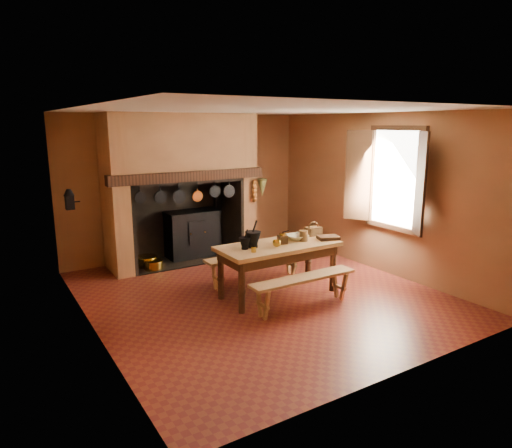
{
  "coord_description": "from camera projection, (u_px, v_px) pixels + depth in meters",
  "views": [
    {
      "loc": [
        -3.61,
        -5.69,
        2.6
      ],
      "look_at": [
        0.11,
        0.3,
        1.05
      ],
      "focal_mm": 32.0,
      "sensor_mm": 36.0,
      "label": 1
    }
  ],
  "objects": [
    {
      "name": "floor",
      "position": [
        260.0,
        294.0,
        7.14
      ],
      "size": [
        5.5,
        5.5,
        0.0
      ],
      "primitive_type": "plane",
      "color": "maroon",
      "rests_on": "ground"
    },
    {
      "name": "ceiling",
      "position": [
        260.0,
        110.0,
        6.54
      ],
      "size": [
        5.5,
        5.5,
        0.0
      ],
      "primitive_type": "plane",
      "rotation": [
        3.14,
        0.0,
        0.0
      ],
      "color": "silver",
      "rests_on": "back_wall"
    },
    {
      "name": "back_wall",
      "position": [
        187.0,
        186.0,
        9.12
      ],
      "size": [
        5.0,
        0.02,
        2.8
      ],
      "primitive_type": "cube",
      "color": "#97623C",
      "rests_on": "floor"
    },
    {
      "name": "wall_left",
      "position": [
        87.0,
        225.0,
        5.55
      ],
      "size": [
        0.02,
        5.5,
        2.8
      ],
      "primitive_type": "cube",
      "color": "#97623C",
      "rests_on": "floor"
    },
    {
      "name": "wall_right",
      "position": [
        379.0,
        193.0,
        8.12
      ],
      "size": [
        0.02,
        5.5,
        2.8
      ],
      "primitive_type": "cube",
      "color": "#97623C",
      "rests_on": "floor"
    },
    {
      "name": "wall_front",
      "position": [
        407.0,
        247.0,
        4.55
      ],
      "size": [
        5.0,
        0.02,
        2.8
      ],
      "primitive_type": "cube",
      "color": "#97623C",
      "rests_on": "floor"
    },
    {
      "name": "chimney_breast",
      "position": [
        181.0,
        167.0,
        8.51
      ],
      "size": [
        2.95,
        0.96,
        2.8
      ],
      "color": "#97623C",
      "rests_on": "floor"
    },
    {
      "name": "iron_range",
      "position": [
        192.0,
        233.0,
        9.04
      ],
      "size": [
        1.12,
        0.55,
        1.6
      ],
      "color": "black",
      "rests_on": "floor"
    },
    {
      "name": "hearth_pans",
      "position": [
        148.0,
        263.0,
        8.42
      ],
      "size": [
        0.51,
        0.62,
        0.2
      ],
      "color": "#B38D29",
      "rests_on": "floor"
    },
    {
      "name": "hanging_pans",
      "position": [
        190.0,
        195.0,
        8.17
      ],
      "size": [
        1.92,
        0.29,
        0.27
      ],
      "color": "black",
      "rests_on": "chimney_breast"
    },
    {
      "name": "onion_string",
      "position": [
        254.0,
        191.0,
        8.85
      ],
      "size": [
        0.12,
        0.1,
        0.46
      ],
      "primitive_type": null,
      "color": "#A3551E",
      "rests_on": "chimney_breast"
    },
    {
      "name": "herb_bunch",
      "position": [
        262.0,
        188.0,
        8.93
      ],
      "size": [
        0.2,
        0.2,
        0.35
      ],
      "primitive_type": "cone",
      "rotation": [
        3.14,
        0.0,
        0.0
      ],
      "color": "brown",
      "rests_on": "chimney_breast"
    },
    {
      "name": "window",
      "position": [
        391.0,
        179.0,
        7.65
      ],
      "size": [
        0.39,
        1.75,
        1.76
      ],
      "color": "white",
      "rests_on": "wall_right"
    },
    {
      "name": "wall_coffee_mill",
      "position": [
        69.0,
        198.0,
        6.85
      ],
      "size": [
        0.23,
        0.16,
        0.31
      ],
      "color": "black",
      "rests_on": "wall_left"
    },
    {
      "name": "work_table",
      "position": [
        278.0,
        252.0,
        6.97
      ],
      "size": [
        1.88,
        0.83,
        0.81
      ],
      "color": "tan",
      "rests_on": "floor"
    },
    {
      "name": "bench_front",
      "position": [
        303.0,
        285.0,
        6.52
      ],
      "size": [
        1.69,
        0.3,
        0.48
      ],
      "color": "tan",
      "rests_on": "floor"
    },
    {
      "name": "bench_back",
      "position": [
        256.0,
        261.0,
        7.58
      ],
      "size": [
        1.79,
        0.31,
        0.5
      ],
      "color": "tan",
      "rests_on": "floor"
    },
    {
      "name": "mortar_large",
      "position": [
        253.0,
        239.0,
        6.73
      ],
      "size": [
        0.24,
        0.24,
        0.41
      ],
      "rotation": [
        0.0,
        0.0,
        -0.12
      ],
      "color": "black",
      "rests_on": "work_table"
    },
    {
      "name": "mortar_small",
      "position": [
        245.0,
        243.0,
        6.64
      ],
      "size": [
        0.17,
        0.17,
        0.3
      ],
      "rotation": [
        0.0,
        0.0,
        -0.01
      ],
      "color": "black",
      "rests_on": "work_table"
    },
    {
      "name": "coffee_grinder",
      "position": [
        282.0,
        239.0,
        6.95
      ],
      "size": [
        0.19,
        0.16,
        0.2
      ],
      "rotation": [
        0.0,
        0.0,
        -0.22
      ],
      "color": "#371E11",
      "rests_on": "work_table"
    },
    {
      "name": "brass_mug_a",
      "position": [
        254.0,
        249.0,
        6.5
      ],
      "size": [
        0.09,
        0.09,
        0.08
      ],
      "primitive_type": "cylinder",
      "rotation": [
        0.0,
        0.0,
        -0.25
      ],
      "color": "#B38D29",
      "rests_on": "work_table"
    },
    {
      "name": "brass_mug_b",
      "position": [
        285.0,
        238.0,
        7.14
      ],
      "size": [
        0.11,
        0.11,
        0.1
      ],
      "primitive_type": "cylinder",
      "rotation": [
        0.0,
        0.0,
        0.29
      ],
      "color": "#B38D29",
      "rests_on": "work_table"
    },
    {
      "name": "mixing_bowl",
      "position": [
        297.0,
        237.0,
        7.2
      ],
      "size": [
        0.36,
        0.36,
        0.08
      ],
      "primitive_type": "imported",
      "rotation": [
        0.0,
        0.0,
        -0.07
      ],
      "color": "beige",
      "rests_on": "work_table"
    },
    {
      "name": "stoneware_crock",
      "position": [
        304.0,
        236.0,
        7.11
      ],
      "size": [
        0.17,
        0.17,
        0.17
      ],
      "primitive_type": "cylinder",
      "rotation": [
        0.0,
        0.0,
        0.34
      ],
      "color": "brown",
      "rests_on": "work_table"
    },
    {
      "name": "glass_jar",
      "position": [
        298.0,
        236.0,
        7.16
      ],
      "size": [
        0.08,
        0.08,
        0.13
      ],
      "primitive_type": "cylinder",
      "rotation": [
        0.0,
        0.0,
        -0.09
      ],
      "color": "beige",
      "rests_on": "work_table"
    },
    {
      "name": "wicker_basket",
      "position": [
        313.0,
        231.0,
        7.48
      ],
      "size": [
        0.25,
        0.18,
        0.23
      ],
      "rotation": [
        0.0,
        0.0,
        -0.03
      ],
      "color": "#4A2E16",
      "rests_on": "work_table"
    },
    {
      "name": "wooden_tray",
      "position": [
        328.0,
        238.0,
        7.23
      ],
      "size": [
        0.38,
        0.33,
        0.06
      ],
      "primitive_type": "cube",
      "rotation": [
        0.0,
        0.0,
        -0.33
      ],
      "color": "#371E11",
      "rests_on": "work_table"
    },
    {
      "name": "brass_cup",
      "position": [
        277.0,
        243.0,
        6.79
      ],
      "size": [
        0.13,
        0.13,
        0.1
      ],
      "primitive_type": "imported",
      "rotation": [
        0.0,
        0.0,
        0.07
      ],
      "color": "#B38D29",
      "rests_on": "work_table"
    }
  ]
}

